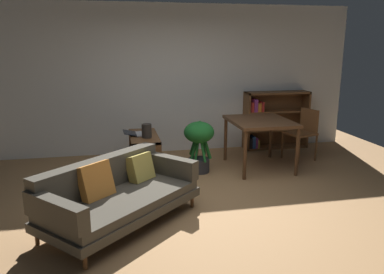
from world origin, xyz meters
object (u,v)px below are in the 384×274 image
fabric_couch (117,193)px  open_laptop (138,133)px  media_console (144,153)px  potted_floor_plant (199,141)px  dining_table (260,125)px  bookshelf (271,120)px  desk_speaker (147,131)px  dining_chair_near (303,131)px

fabric_couch → open_laptop: size_ratio=4.59×
media_console → open_laptop: open_laptop is taller
potted_floor_plant → dining_table: potted_floor_plant is taller
media_console → potted_floor_plant: 0.90m
potted_floor_plant → bookshelf: (1.71, 1.17, 0.04)m
open_laptop → bookshelf: bookshelf is taller
fabric_couch → dining_table: (2.31, 1.55, 0.36)m
open_laptop → dining_table: (1.95, -0.27, 0.11)m
dining_table → desk_speaker: bearing=178.9°
dining_chair_near → open_laptop: bearing=-179.5°
desk_speaker → dining_chair_near: dining_chair_near is taller
fabric_couch → bookshelf: size_ratio=1.54×
media_console → open_laptop: size_ratio=2.40×
potted_floor_plant → dining_chair_near: size_ratio=0.94×
fabric_couch → desk_speaker: bearing=72.8°
fabric_couch → dining_chair_near: dining_chair_near is taller
dining_table → dining_chair_near: size_ratio=1.25×
desk_speaker → dining_chair_near: bearing=5.4°
desk_speaker → dining_table: same height
open_laptop → potted_floor_plant: (0.93, -0.29, -0.10)m
fabric_couch → dining_table: size_ratio=1.74×
fabric_couch → open_laptop: (0.37, 1.81, 0.25)m
media_console → fabric_couch: bearing=-104.6°
dining_table → dining_chair_near: bearing=17.5°
media_console → bookshelf: 2.73m
dining_table → bookshelf: size_ratio=0.88×
open_laptop → desk_speaker: (0.12, -0.23, 0.09)m
media_console → potted_floor_plant: (0.84, -0.22, 0.22)m
fabric_couch → potted_floor_plant: size_ratio=2.32×
dining_table → dining_chair_near: 0.99m
potted_floor_plant → dining_chair_near: 1.96m
desk_speaker → potted_floor_plant: bearing=-3.7°
open_laptop → dining_chair_near: bearing=0.5°
media_console → potted_floor_plant: potted_floor_plant is taller
potted_floor_plant → dining_chair_near: bearing=9.1°
media_console → dining_chair_near: (2.78, 0.09, 0.22)m
desk_speaker → potted_floor_plant: potted_floor_plant is taller
bookshelf → open_laptop: bearing=-161.6°
media_console → bookshelf: bookshelf is taller
desk_speaker → bookshelf: bearing=23.8°
fabric_couch → dining_table: bearing=33.8°
dining_chair_near → potted_floor_plant: bearing=-170.9°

